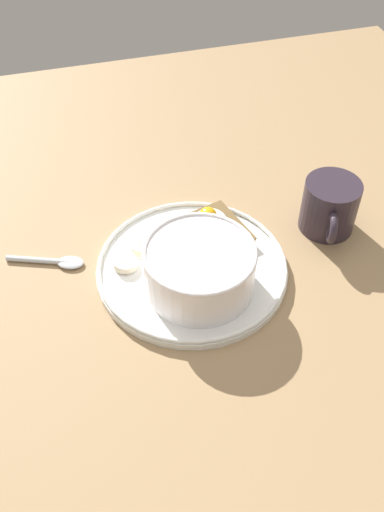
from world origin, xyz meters
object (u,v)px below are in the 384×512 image
at_px(banana_slice_front, 141,247).
at_px(banana_slice_left, 126,264).
at_px(coffee_mug, 330,206).
at_px(banana_slice_back, 168,239).
at_px(poached_egg, 210,221).
at_px(spoon, 55,261).
at_px(toast_slice, 211,233).
at_px(oatmeal_bowl, 199,269).

bearing_deg(banana_slice_front, banana_slice_left, 135.34).
bearing_deg(coffee_mug, banana_slice_front, 86.27).
bearing_deg(banana_slice_back, banana_slice_left, 114.04).
distance_m(banana_slice_front, banana_slice_back, 0.04).
height_order(banana_slice_left, coffee_mug, coffee_mug).
height_order(poached_egg, banana_slice_left, poached_egg).
bearing_deg(banana_slice_back, spoon, 85.66).
height_order(toast_slice, poached_egg, poached_egg).
height_order(oatmeal_bowl, spoon, oatmeal_bowl).
bearing_deg(spoon, banana_slice_left, -114.44).
relative_size(banana_slice_front, banana_slice_back, 0.79).
height_order(banana_slice_front, banana_slice_back, banana_slice_back).
xyz_separation_m(poached_egg, banana_slice_back, (0.01, 0.06, -0.02)).
distance_m(banana_slice_back, spoon, 0.16).
bearing_deg(banana_slice_front, coffee_mug, -93.73).
bearing_deg(coffee_mug, banana_slice_left, 91.71).
xyz_separation_m(banana_slice_left, banana_slice_back, (0.03, -0.07, 0.00)).
xyz_separation_m(oatmeal_bowl, banana_slice_back, (0.09, 0.02, -0.03)).
xyz_separation_m(banana_slice_front, coffee_mug, (-0.02, -0.27, 0.02)).
bearing_deg(banana_slice_back, banana_slice_front, 94.36).
height_order(banana_slice_front, coffee_mug, coffee_mug).
distance_m(poached_egg, banana_slice_left, 0.13).
xyz_separation_m(oatmeal_bowl, banana_slice_left, (0.06, 0.08, -0.03)).
distance_m(oatmeal_bowl, poached_egg, 0.09).
bearing_deg(poached_egg, banana_slice_left, 100.86).
relative_size(toast_slice, banana_slice_left, 2.45).
bearing_deg(toast_slice, banana_slice_back, 83.54).
distance_m(toast_slice, banana_slice_back, 0.06).
height_order(toast_slice, banana_slice_back, toast_slice).
relative_size(toast_slice, poached_egg, 2.14).
distance_m(banana_slice_left, spoon, 0.10).
bearing_deg(poached_egg, spoon, 85.37).
relative_size(toast_slice, coffee_mug, 1.04).
bearing_deg(banana_slice_front, oatmeal_bowl, -145.34).
bearing_deg(coffee_mug, poached_egg, 84.97).
height_order(poached_egg, banana_slice_front, poached_egg).
bearing_deg(poached_egg, coffee_mug, -95.03).
height_order(banana_slice_left, banana_slice_back, same).
xyz_separation_m(poached_egg, spoon, (0.02, 0.21, -0.04)).
bearing_deg(banana_slice_left, toast_slice, -79.68).
relative_size(toast_slice, banana_slice_front, 4.11).
bearing_deg(poached_egg, banana_slice_front, 88.53).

